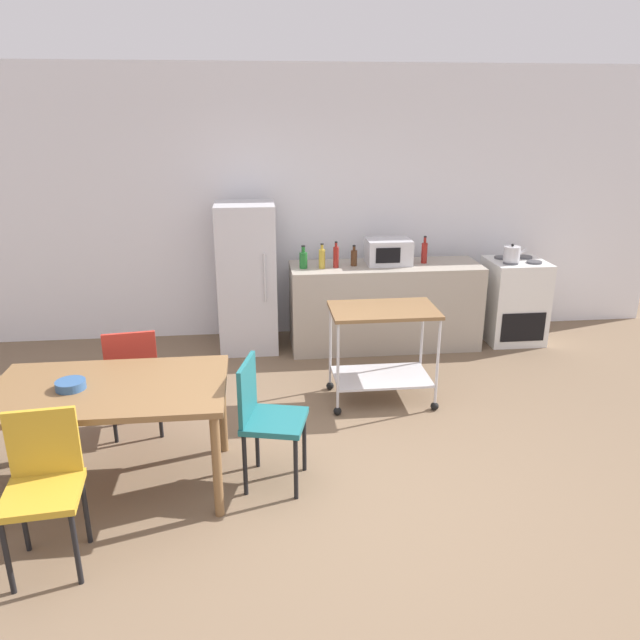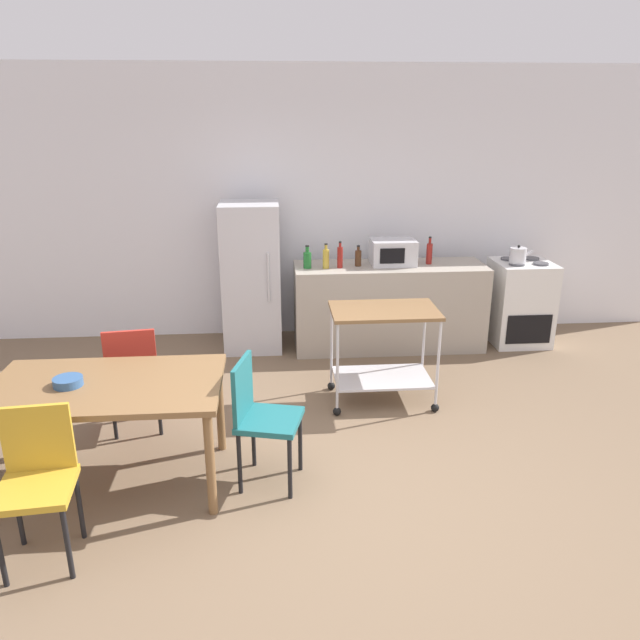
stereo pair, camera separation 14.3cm
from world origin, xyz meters
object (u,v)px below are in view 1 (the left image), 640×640
object	(u,v)px
chair_red	(134,373)
bottle_soda	(424,252)
chair_mustard	(43,480)
fruit_bowl	(71,385)
bottle_wine	(303,259)
refrigerator	(247,278)
bottle_vinegar	(354,257)
microwave	(388,252)
bottle_soy_sauce	(322,258)
chair_teal	(265,414)
dining_table	(110,397)
kitchen_cart	(383,339)
stove_oven	(513,301)
bottle_hot_sauce	(336,257)
kettle	(512,254)

from	to	relation	value
chair_red	bottle_soda	bearing A→B (deg)	-154.96
chair_mustard	fruit_bowl	world-z (taller)	chair_mustard
bottle_wine	refrigerator	bearing A→B (deg)	165.40
bottle_vinegar	microwave	world-z (taller)	microwave
bottle_soy_sauce	bottle_vinegar	size ratio (longest dim) A/B	1.19
chair_mustard	bottle_soy_sauce	bearing A→B (deg)	52.58
chair_teal	fruit_bowl	world-z (taller)	chair_teal
dining_table	kitchen_cart	size ratio (longest dim) A/B	1.65
refrigerator	bottle_soy_sauce	xyz separation A→B (m)	(0.77, -0.17, 0.23)
stove_oven	chair_mustard	bearing A→B (deg)	-142.18
bottle_hot_sauce	bottle_vinegar	distance (m)	0.21
bottle_wine	chair_red	bearing A→B (deg)	-131.73
microwave	bottle_soda	world-z (taller)	bottle_soda
dining_table	chair_mustard	xyz separation A→B (m)	(-0.22, -0.69, -0.15)
chair_red	refrigerator	world-z (taller)	refrigerator
refrigerator	bottle_hot_sauce	distance (m)	0.96
bottle_soda	fruit_bowl	world-z (taller)	bottle_soda
chair_mustard	bottle_soy_sauce	distance (m)	3.59
bottle_hot_sauce	microwave	distance (m)	0.58
refrigerator	kitchen_cart	bearing A→B (deg)	-50.58
dining_table	bottle_hot_sauce	world-z (taller)	bottle_hot_sauce
chair_red	bottle_hot_sauce	xyz separation A→B (m)	(1.78, 1.62, 0.50)
fruit_bowl	kettle	xyz separation A→B (m)	(3.89, 2.34, 0.22)
dining_table	refrigerator	xyz separation A→B (m)	(0.88, 2.50, 0.10)
chair_teal	fruit_bowl	size ratio (longest dim) A/B	4.75
bottle_wine	fruit_bowl	bearing A→B (deg)	-125.48
chair_red	bottle_hot_sauce	bearing A→B (deg)	-144.82
chair_teal	bottle_wine	bearing A→B (deg)	3.28
stove_oven	bottle_soda	xyz separation A→B (m)	(-1.03, 0.02, 0.56)
stove_oven	kettle	distance (m)	0.57
bottle_soy_sauce	fruit_bowl	size ratio (longest dim) A/B	1.37
kitchen_cart	fruit_bowl	distance (m)	2.53
stove_oven	fruit_bowl	world-z (taller)	stove_oven
stove_oven	microwave	world-z (taller)	microwave
chair_mustard	dining_table	bearing A→B (deg)	66.32
stove_oven	refrigerator	size ratio (longest dim) A/B	0.59
dining_table	bottle_hot_sauce	size ratio (longest dim) A/B	5.50
dining_table	kitchen_cart	world-z (taller)	kitchen_cart
microwave	bottle_hot_sauce	bearing A→B (deg)	-169.91
kettle	chair_teal	bearing A→B (deg)	-138.31
bottle_hot_sauce	bottle_soda	xyz separation A→B (m)	(0.95, 0.10, 0.00)
kitchen_cart	microwave	world-z (taller)	microwave
fruit_bowl	kettle	distance (m)	4.54
bottle_soda	stove_oven	bearing A→B (deg)	-0.86
dining_table	microwave	distance (m)	3.42
bottle_wine	bottle_vinegar	xyz separation A→B (m)	(0.53, 0.05, -0.00)
chair_teal	bottle_vinegar	distance (m)	2.69
bottle_hot_sauce	bottle_soda	bearing A→B (deg)	5.76
kitchen_cart	microwave	size ratio (longest dim) A/B	1.98
kitchen_cart	bottle_hot_sauce	xyz separation A→B (m)	(-0.24, 1.24, 0.44)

